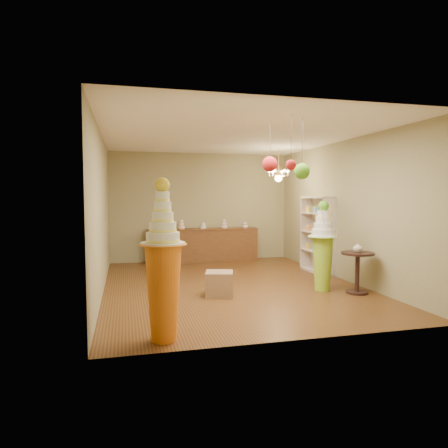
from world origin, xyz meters
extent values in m
plane|color=#543117|center=(0.00, 0.00, 0.00)|extent=(6.50, 6.50, 0.00)
plane|color=white|center=(0.00, 0.00, 3.00)|extent=(6.50, 6.50, 0.00)
cube|color=gray|center=(0.00, 3.25, 1.50)|extent=(5.00, 0.04, 3.00)
cube|color=gray|center=(0.00, -3.25, 1.50)|extent=(5.00, 0.04, 3.00)
cube|color=gray|center=(-2.50, 0.00, 1.50)|extent=(0.04, 6.50, 3.00)
cube|color=gray|center=(2.50, 0.00, 1.50)|extent=(0.04, 6.50, 3.00)
cone|color=#92C02A|center=(1.58, -0.90, 0.52)|extent=(0.46, 0.46, 1.03)
cylinder|color=white|center=(1.58, -0.90, 1.05)|extent=(0.63, 0.63, 0.03)
cylinder|color=white|center=(1.58, -0.90, 1.12)|extent=(0.51, 0.51, 0.12)
cylinder|color=white|center=(1.58, -0.90, 1.24)|extent=(0.42, 0.42, 0.12)
cylinder|color=white|center=(1.58, -0.90, 1.36)|extent=(0.34, 0.34, 0.12)
cylinder|color=white|center=(1.58, -0.90, 1.48)|extent=(0.28, 0.28, 0.12)
sphere|color=#529F22|center=(1.58, -0.90, 1.62)|extent=(0.20, 0.20, 0.20)
cone|color=orange|center=(-1.62, -2.85, 0.60)|extent=(0.48, 0.48, 1.21)
cylinder|color=white|center=(-1.62, -2.85, 1.22)|extent=(0.58, 0.58, 0.03)
cylinder|color=white|center=(-1.62, -2.85, 1.30)|extent=(0.43, 0.43, 0.13)
cylinder|color=white|center=(-1.62, -2.85, 1.43)|extent=(0.35, 0.35, 0.13)
cylinder|color=white|center=(-1.62, -2.85, 1.55)|extent=(0.28, 0.28, 0.13)
cylinder|color=white|center=(-1.62, -2.85, 1.68)|extent=(0.22, 0.22, 0.13)
cylinder|color=white|center=(-1.62, -2.85, 1.80)|extent=(0.18, 0.18, 0.13)
sphere|color=gold|center=(-1.62, -2.85, 1.95)|extent=(0.18, 0.18, 0.18)
cube|color=#89674B|center=(-0.43, -0.83, 0.22)|extent=(0.60, 0.60, 0.44)
cube|color=brown|center=(0.00, 2.97, 0.45)|extent=(3.00, 0.50, 0.90)
cube|color=brown|center=(0.00, 2.97, 0.91)|extent=(3.04, 0.54, 0.03)
cylinder|color=white|center=(-1.20, 2.97, 1.00)|extent=(0.18, 0.18, 0.16)
cylinder|color=white|center=(-0.60, 2.97, 1.04)|extent=(0.18, 0.18, 0.24)
cylinder|color=white|center=(0.00, 2.97, 1.00)|extent=(0.18, 0.18, 0.16)
cylinder|color=white|center=(0.60, 2.97, 1.04)|extent=(0.18, 0.18, 0.24)
cylinder|color=white|center=(1.20, 2.97, 1.00)|extent=(0.18, 0.18, 0.16)
cube|color=beige|center=(2.48, 0.80, 0.90)|extent=(0.04, 1.20, 1.80)
cube|color=beige|center=(2.32, 0.80, 0.50)|extent=(0.30, 1.14, 0.03)
cube|color=beige|center=(2.32, 0.80, 0.95)|extent=(0.30, 1.14, 0.03)
cube|color=beige|center=(2.32, 0.80, 1.40)|extent=(0.30, 1.14, 0.03)
cylinder|color=black|center=(2.10, -1.27, 0.02)|extent=(0.53, 0.53, 0.04)
cylinder|color=black|center=(2.10, -1.27, 0.38)|extent=(0.11, 0.11, 0.75)
cylinder|color=black|center=(2.10, -1.27, 0.75)|extent=(0.79, 0.79, 0.04)
imported|color=beige|center=(2.10, -1.27, 0.86)|extent=(0.18, 0.18, 0.18)
cylinder|color=#382E28|center=(0.17, -1.77, 2.66)|extent=(0.01, 0.01, 0.68)
sphere|color=#B11D1F|center=(0.17, -1.77, 2.32)|extent=(0.24, 0.24, 0.24)
cylinder|color=#382E28|center=(0.54, -2.16, 2.59)|extent=(0.01, 0.01, 0.81)
sphere|color=#529F22|center=(0.54, -2.16, 2.19)|extent=(0.24, 0.24, 0.24)
cylinder|color=#382E28|center=(0.29, -2.32, 2.63)|extent=(0.01, 0.01, 0.73)
sphere|color=#B11D1F|center=(0.29, -2.32, 2.27)|extent=(0.16, 0.16, 0.16)
cylinder|color=#D3954A|center=(1.61, 1.47, 2.75)|extent=(0.02, 0.02, 0.50)
cylinder|color=#D3954A|center=(1.61, 1.47, 2.45)|extent=(0.10, 0.10, 0.30)
sphere|color=#FFBE8C|center=(1.61, 1.47, 2.25)|extent=(0.18, 0.18, 0.18)
camera|label=1|loc=(-2.07, -7.79, 1.81)|focal=32.00mm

